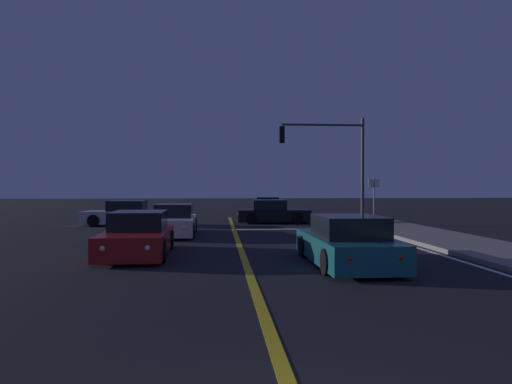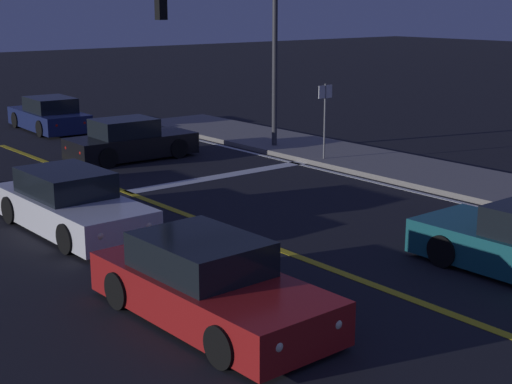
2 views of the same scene
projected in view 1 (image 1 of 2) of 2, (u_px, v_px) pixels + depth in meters
name	position (u px, v px, depth m)	size (l,w,h in m)	color
sidewalk_right	(502.00, 253.00, 14.40)	(3.20, 38.50, 0.15)	gray
lane_line_center	(244.00, 258.00, 13.77)	(0.20, 36.37, 0.01)	gold
lane_line_edge_right	(444.00, 256.00, 14.26)	(0.16, 36.37, 0.01)	white
stop_bar	(298.00, 229.00, 23.19)	(6.34, 0.50, 0.01)	white
car_mid_block_navy	(267.00, 207.00, 34.13)	(2.07, 4.53, 1.34)	navy
car_distant_tail_red	(138.00, 236.00, 14.42)	(2.02, 4.61, 1.34)	maroon
car_parked_curb_teal	(347.00, 243.00, 12.60)	(2.00, 4.76, 1.34)	#195960
car_side_waiting_silver	(124.00, 215.00, 25.50)	(4.24, 2.09, 1.34)	#B2B5BA
car_lead_oncoming_white	(174.00, 221.00, 20.49)	(1.95, 4.71, 1.34)	silver
car_far_approaching_black	(273.00, 213.00, 27.03)	(4.19, 1.91, 1.34)	black
traffic_signal_near_right	(332.00, 153.00, 25.62)	(4.69, 0.28, 5.87)	#38383D
street_sign_corner	(374.00, 195.00, 22.96)	(0.56, 0.06, 2.52)	slate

